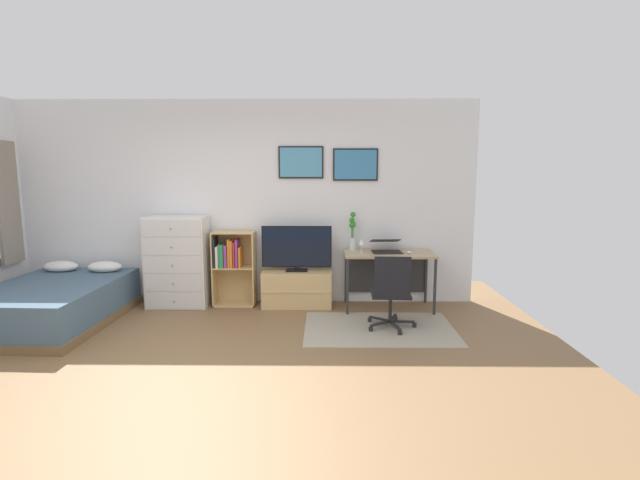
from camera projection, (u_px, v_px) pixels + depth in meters
The scene contains 14 objects.
ground_plane at pixel (204, 376), 4.23m from camera, with size 7.20×7.20×0.00m, color brown.
wall_back_with_posters at pixel (247, 202), 6.43m from camera, with size 6.12×0.09×2.70m.
area_rug at pixel (379, 328), 5.47m from camera, with size 1.70×1.20×0.01m, color #9E937F.
bed at pixel (53, 303), 5.61m from camera, with size 1.39×1.96×0.61m.
dresser at pixel (178, 262), 6.28m from camera, with size 0.78×0.46×1.19m.
bookshelf at pixel (232, 262), 6.34m from camera, with size 0.55×0.30×0.99m.
tv_stand at pixel (297, 288), 6.33m from camera, with size 0.91×0.41×0.48m.
television at pixel (297, 248), 6.23m from camera, with size 0.91×0.16×0.60m.
desk at pixel (388, 262), 6.25m from camera, with size 1.14×0.60×0.74m.
office_chair at pixel (391, 290), 5.37m from camera, with size 0.56×0.58×0.86m.
laptop at pixel (386, 247), 6.21m from camera, with size 0.40×0.43×0.17m.
computer_mouse at pixel (409, 252), 6.07m from camera, with size 0.06×0.10×0.03m, color silver.
bamboo_vase at pixel (353, 231), 6.32m from camera, with size 0.09×0.11×0.51m.
wine_glass at pixel (361, 242), 6.10m from camera, with size 0.07×0.07×0.18m.
Camera 1 is at (1.07, -3.99, 1.82)m, focal length 26.92 mm.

